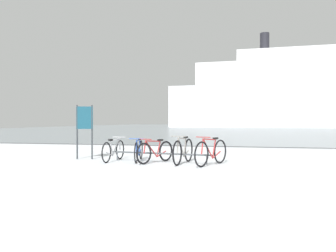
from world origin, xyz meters
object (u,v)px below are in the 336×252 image
(bicycle_1, at_px, (139,150))
(info_sign, at_px, (85,123))
(bicycle_4, at_px, (211,152))
(bicycle_3, at_px, (183,151))
(ferry_ship, at_px, (305,95))
(bicycle_2, at_px, (155,152))
(bicycle_0, at_px, (114,150))

(bicycle_1, relative_size, info_sign, 0.92)
(bicycle_1, height_order, bicycle_4, bicycle_4)
(bicycle_3, xyz_separation_m, ferry_ship, (14.72, 60.87, 6.19))
(bicycle_1, relative_size, bicycle_2, 1.11)
(bicycle_0, height_order, bicycle_4, bicycle_4)
(bicycle_0, distance_m, info_sign, 1.45)
(bicycle_2, height_order, info_sign, info_sign)
(ferry_ship, bearing_deg, bicycle_2, -104.37)
(bicycle_1, distance_m, bicycle_4, 2.38)
(bicycle_2, bearing_deg, bicycle_4, -6.76)
(bicycle_0, relative_size, info_sign, 0.93)
(bicycle_0, distance_m, bicycle_2, 1.42)
(bicycle_1, height_order, info_sign, info_sign)
(bicycle_0, relative_size, bicycle_3, 0.98)
(bicycle_2, bearing_deg, ferry_ship, 75.63)
(bicycle_4, bearing_deg, bicycle_3, 167.24)
(bicycle_0, xyz_separation_m, bicycle_4, (3.13, -0.37, 0.03))
(bicycle_3, bearing_deg, bicycle_2, 179.27)
(info_sign, bearing_deg, bicycle_2, -9.41)
(bicycle_2, bearing_deg, bicycle_3, -0.73)
(bicycle_4, bearing_deg, bicycle_2, 173.24)
(bicycle_4, bearing_deg, ferry_ship, 77.20)
(bicycle_4, xyz_separation_m, ferry_ship, (13.87, 61.07, 6.19))
(bicycle_3, distance_m, ferry_ship, 62.93)
(bicycle_3, height_order, info_sign, info_sign)
(bicycle_0, height_order, info_sign, info_sign)
(bicycle_0, xyz_separation_m, info_sign, (-1.13, 0.25, 0.87))
(info_sign, bearing_deg, ferry_ship, 73.30)
(bicycle_4, height_order, ferry_ship, ferry_ship)
(bicycle_0, bearing_deg, bicycle_4, -6.77)
(bicycle_3, bearing_deg, bicycle_1, 168.92)
(bicycle_3, xyz_separation_m, info_sign, (-3.41, 0.43, 0.83))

